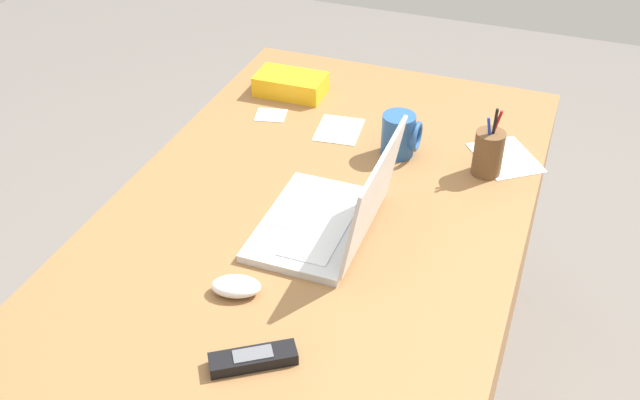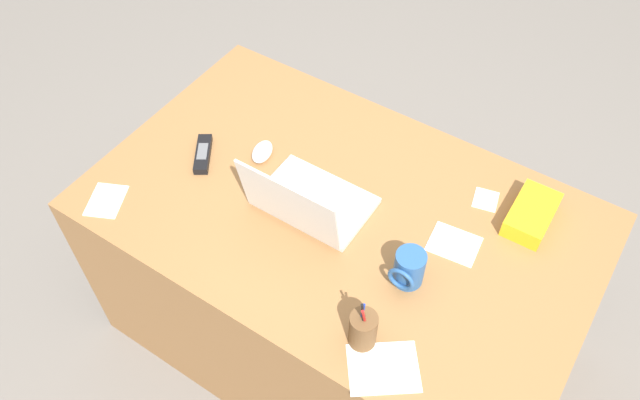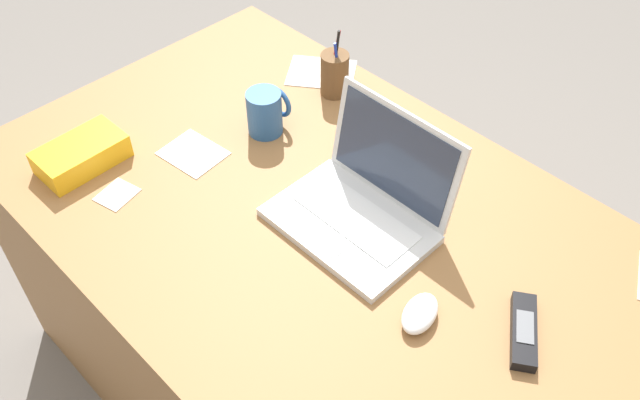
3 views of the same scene
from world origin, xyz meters
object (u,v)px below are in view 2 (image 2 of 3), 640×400
computer_mouse (262,152)px  pen_holder (363,329)px  coffee_mug_white (409,269)px  cordless_phone (203,154)px  snack_bag (532,214)px  laptop (307,202)px

computer_mouse → pen_holder: size_ratio=0.54×
coffee_mug_white → pen_holder: size_ratio=0.60×
cordless_phone → pen_holder: 0.80m
coffee_mug_white → cordless_phone: 0.76m
computer_mouse → snack_bag: (-0.81, -0.22, 0.01)m
laptop → computer_mouse: (0.25, -0.11, -0.03)m
cordless_phone → pen_holder: size_ratio=0.85×
cordless_phone → pen_holder: pen_holder is taller
cordless_phone → pen_holder: bearing=159.8°
coffee_mug_white → pen_holder: bearing=87.6°
pen_holder → laptop: bearing=-37.7°
coffee_mug_white → pen_holder: pen_holder is taller
laptop → cordless_phone: (0.40, -0.01, -0.03)m
coffee_mug_white → snack_bag: 0.43m
laptop → cordless_phone: size_ratio=2.13×
pen_holder → snack_bag: size_ratio=0.93×
coffee_mug_white → snack_bag: (-0.20, -0.38, -0.03)m
computer_mouse → laptop: bearing=139.8°
cordless_phone → snack_bag: snack_bag is taller
computer_mouse → snack_bag: 0.84m
computer_mouse → pen_holder: pen_holder is taller
laptop → pen_holder: 0.44m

